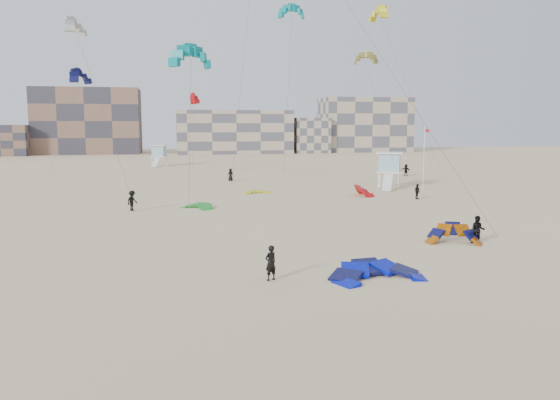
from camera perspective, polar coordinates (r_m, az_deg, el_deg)
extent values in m
plane|color=beige|center=(28.59, 3.27, -8.06)|extent=(320.00, 320.00, 0.00)
imported|color=black|center=(27.78, -0.98, -6.58)|extent=(0.79, 0.70, 1.81)
imported|color=black|center=(38.56, 19.97, -2.95)|extent=(1.15, 1.08, 1.87)
imported|color=black|center=(52.04, -15.19, -0.07)|extent=(1.27, 1.39, 1.88)
imported|color=black|center=(59.98, 14.15, 0.87)|extent=(0.51, 1.01, 1.66)
imported|color=black|center=(77.62, -5.19, 2.64)|extent=(0.91, 0.64, 1.78)
imported|color=black|center=(87.43, 13.01, 3.07)|extent=(1.31, 1.78, 1.86)
cylinder|color=#3F3F3F|center=(49.35, -9.40, 7.18)|extent=(0.55, 2.77, 12.75)
cylinder|color=#3F3F3F|center=(43.88, 9.99, 15.36)|extent=(8.32, 21.51, 25.36)
cylinder|color=#3F3F3F|center=(61.47, -18.11, 9.04)|extent=(5.27, 3.43, 17.12)
cylinder|color=#3F3F3F|center=(72.56, -4.03, 12.42)|extent=(2.45, 2.42, 25.39)
cylinder|color=#3F3F3F|center=(67.11, 10.61, 8.26)|extent=(1.64, 7.98, 15.05)
cylinder|color=#3F3F3F|center=(83.68, 13.50, 10.62)|extent=(10.36, 0.41, 22.53)
cylinder|color=#3F3F3F|center=(77.93, -21.59, 7.14)|extent=(3.53, 6.27, 13.34)
cylinder|color=#3F3F3F|center=(85.78, 0.87, 11.43)|extent=(2.69, 7.40, 24.53)
cylinder|color=#3F3F3F|center=(85.16, -9.03, 6.73)|extent=(0.60, 1.69, 10.78)
cube|color=white|center=(69.94, 11.36, 2.91)|extent=(4.11, 4.11, 0.15)
cube|color=#8FB5C3|center=(69.85, 11.38, 3.87)|extent=(3.38, 3.38, 2.19)
cube|color=white|center=(69.79, 11.41, 4.84)|extent=(4.26, 4.26, 0.18)
cube|color=white|center=(67.32, 12.29, 1.79)|extent=(2.36, 3.28, 1.82)
cube|color=white|center=(108.74, -12.52, 4.46)|extent=(3.37, 3.37, 0.14)
cube|color=#8FB5C3|center=(108.69, -12.53, 5.02)|extent=(2.77, 2.77, 1.99)
cube|color=white|center=(108.65, -12.55, 5.59)|extent=(3.49, 3.49, 0.16)
cube|color=white|center=(106.12, -12.54, 3.86)|extent=(1.64, 2.98, 1.65)
cylinder|color=white|center=(69.23, 14.80, 4.25)|extent=(0.10, 0.10, 7.69)
cube|color=red|center=(69.25, 15.11, 7.02)|extent=(0.58, 0.02, 0.38)
cube|color=brown|center=(162.32, -19.37, 7.77)|extent=(28.00, 14.00, 18.00)
cube|color=tan|center=(157.56, -4.89, 7.10)|extent=(32.00, 16.00, 12.00)
cube|color=tan|center=(168.52, 8.81, 7.76)|extent=(26.00, 14.00, 16.00)
cube|color=brown|center=(160.61, -26.71, 5.60)|extent=(12.00, 10.00, 8.00)
cube|color=tan|center=(159.47, 3.13, 6.76)|extent=(10.00, 10.00, 10.00)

